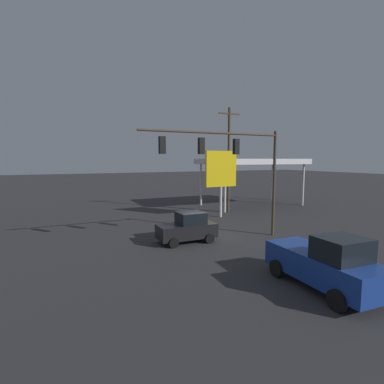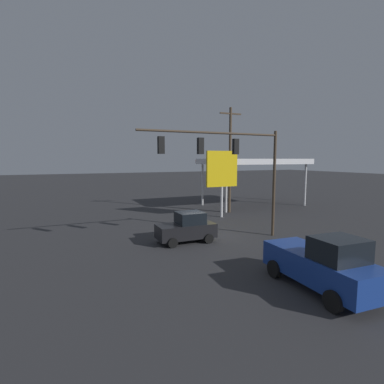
{
  "view_description": "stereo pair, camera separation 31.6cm",
  "coord_description": "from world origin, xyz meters",
  "px_view_note": "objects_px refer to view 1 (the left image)",
  "views": [
    {
      "loc": [
        9.51,
        18.06,
        5.42
      ],
      "look_at": [
        0.0,
        -2.0,
        2.96
      ],
      "focal_mm": 28.0,
      "sensor_mm": 36.0,
      "label": 1
    },
    {
      "loc": [
        9.22,
        18.19,
        5.42
      ],
      "look_at": [
        0.0,
        -2.0,
        2.96
      ],
      "focal_mm": 28.0,
      "sensor_mm": 36.0,
      "label": 2
    }
  ],
  "objects_px": {
    "price_sign": "(221,171)",
    "pickup_parked": "(326,264)",
    "utility_pole": "(229,158)",
    "traffic_signal_assembly": "(230,157)",
    "hatchback_crossing": "(188,228)"
  },
  "relations": [
    {
      "from": "price_sign",
      "to": "pickup_parked",
      "type": "bearing_deg",
      "value": 74.91
    },
    {
      "from": "utility_pole",
      "to": "pickup_parked",
      "type": "bearing_deg",
      "value": 70.4
    },
    {
      "from": "pickup_parked",
      "to": "traffic_signal_assembly",
      "type": "bearing_deg",
      "value": -179.6
    },
    {
      "from": "price_sign",
      "to": "hatchback_crossing",
      "type": "distance_m",
      "value": 9.67
    },
    {
      "from": "traffic_signal_assembly",
      "to": "pickup_parked",
      "type": "distance_m",
      "value": 9.18
    },
    {
      "from": "utility_pole",
      "to": "pickup_parked",
      "type": "xyz_separation_m",
      "value": [
        6.15,
        17.27,
        -4.41
      ]
    },
    {
      "from": "utility_pole",
      "to": "hatchback_crossing",
      "type": "xyz_separation_m",
      "value": [
        8.33,
        8.27,
        -4.58
      ]
    },
    {
      "from": "traffic_signal_assembly",
      "to": "hatchback_crossing",
      "type": "relative_size",
      "value": 2.57
    },
    {
      "from": "hatchback_crossing",
      "to": "price_sign",
      "type": "bearing_deg",
      "value": -133.62
    },
    {
      "from": "utility_pole",
      "to": "hatchback_crossing",
      "type": "height_order",
      "value": "utility_pole"
    },
    {
      "from": "utility_pole",
      "to": "hatchback_crossing",
      "type": "distance_m",
      "value": 12.6
    },
    {
      "from": "price_sign",
      "to": "hatchback_crossing",
      "type": "xyz_separation_m",
      "value": [
        6.35,
        6.45,
        -3.39
      ]
    },
    {
      "from": "price_sign",
      "to": "hatchback_crossing",
      "type": "relative_size",
      "value": 1.61
    },
    {
      "from": "traffic_signal_assembly",
      "to": "hatchback_crossing",
      "type": "height_order",
      "value": "traffic_signal_assembly"
    },
    {
      "from": "traffic_signal_assembly",
      "to": "pickup_parked",
      "type": "bearing_deg",
      "value": 87.18
    }
  ]
}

